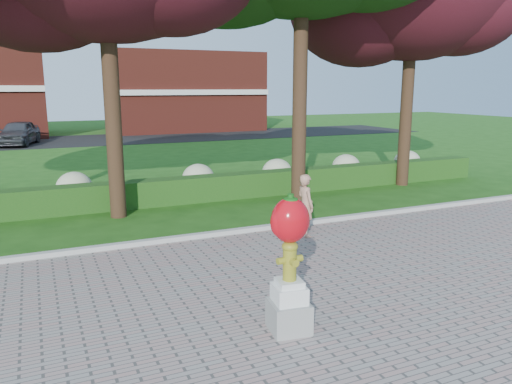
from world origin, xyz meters
The scene contains 9 objects.
ground centered at (0.00, 0.00, 0.00)m, with size 100.00×100.00×0.00m, color #1E4C13.
curb centered at (0.00, 3.00, 0.07)m, with size 40.00×0.18×0.15m, color #ADADA5.
lawn_hedge centered at (0.00, 7.00, 0.40)m, with size 24.00×0.70×0.80m, color #123F12.
hydrangea_row centered at (0.57, 8.00, 0.55)m, with size 20.10×1.10×0.99m.
street centered at (0.00, 28.00, 0.01)m, with size 50.00×8.00×0.02m, color black.
building_right centered at (8.00, 34.00, 3.20)m, with size 12.00×8.00×6.40m, color maroon.
hydrant_sculpture centered at (-0.78, -2.01, 1.14)m, with size 0.64×0.64×2.08m.
woman centered at (1.83, 2.10, 0.81)m, with size 0.56×0.37×1.53m, color #AB7B61.
parked_car centered at (-4.86, 26.70, 0.79)m, with size 1.81×4.51×1.54m, color #3A3C41.
Camera 1 is at (-4.03, -8.07, 3.60)m, focal length 35.00 mm.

